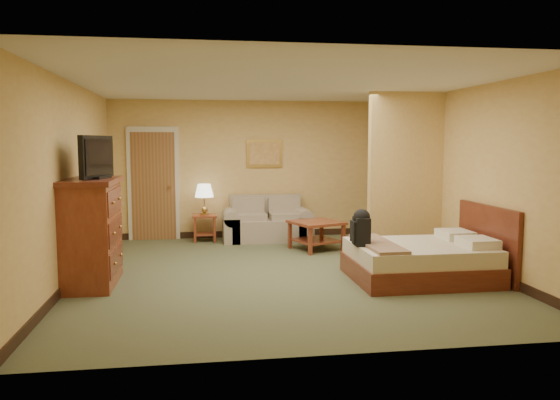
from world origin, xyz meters
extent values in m
plane|color=#4F5436|center=(0.00, 0.00, 0.00)|extent=(6.00, 6.00, 0.00)
plane|color=white|center=(0.00, 0.00, 2.60)|extent=(6.00, 6.00, 0.00)
cube|color=tan|center=(0.00, 3.00, 1.30)|extent=(5.50, 0.02, 2.60)
cube|color=tan|center=(-2.75, 0.00, 1.30)|extent=(0.02, 6.00, 2.60)
cube|color=tan|center=(2.75, 0.00, 1.30)|extent=(0.02, 6.00, 2.60)
cube|color=tan|center=(2.15, 0.93, 1.30)|extent=(1.20, 0.15, 2.60)
cube|color=beige|center=(-1.95, 2.97, 1.05)|extent=(0.94, 0.06, 2.10)
cube|color=brown|center=(-1.95, 2.96, 1.00)|extent=(0.80, 0.04, 2.00)
cylinder|color=#B38A42|center=(-1.65, 2.90, 1.00)|extent=(0.04, 0.12, 0.04)
cube|color=black|center=(0.00, 2.99, 0.06)|extent=(5.50, 0.02, 0.12)
cube|color=gray|center=(0.13, 2.52, 0.20)|extent=(1.35, 0.72, 0.40)
cube|color=gray|center=(0.13, 2.84, 0.62)|extent=(1.35, 0.17, 0.42)
cube|color=gray|center=(-0.54, 2.52, 0.23)|extent=(0.29, 0.72, 0.45)
cube|color=gray|center=(0.80, 2.52, 0.23)|extent=(0.29, 0.72, 0.45)
cube|color=maroon|center=(-1.02, 2.65, 0.47)|extent=(0.44, 0.44, 0.04)
cube|color=maroon|center=(-1.02, 2.65, 0.13)|extent=(0.37, 0.37, 0.03)
cube|color=maroon|center=(-1.20, 2.47, 0.23)|extent=(0.04, 0.04, 0.45)
cube|color=maroon|center=(-0.84, 2.47, 0.23)|extent=(0.04, 0.04, 0.45)
cube|color=maroon|center=(-1.20, 2.83, 0.23)|extent=(0.04, 0.04, 0.45)
cube|color=maroon|center=(-0.84, 2.83, 0.23)|extent=(0.04, 0.04, 0.45)
cylinder|color=#B38A42|center=(-1.02, 2.65, 0.51)|extent=(0.17, 0.17, 0.04)
cylinder|color=#B38A42|center=(-1.02, 2.65, 0.73)|extent=(0.02, 0.02, 0.29)
cone|color=white|center=(-1.02, 2.65, 0.94)|extent=(0.34, 0.34, 0.24)
cube|color=maroon|center=(0.83, 1.53, 0.47)|extent=(0.98, 0.98, 0.04)
cube|color=maroon|center=(0.83, 1.53, 0.16)|extent=(0.84, 0.84, 0.03)
cube|color=maroon|center=(0.51, 1.20, 0.23)|extent=(0.05, 0.05, 0.46)
cube|color=maroon|center=(1.16, 1.86, 0.23)|extent=(0.05, 0.05, 0.46)
cube|color=#B78E3F|center=(0.13, 2.98, 1.60)|extent=(0.69, 0.03, 0.53)
cube|color=#B97339|center=(0.13, 2.96, 1.60)|extent=(0.57, 0.02, 0.42)
cube|color=maroon|center=(-2.48, -0.28, 0.65)|extent=(0.59, 1.18, 1.29)
cube|color=#551F13|center=(-2.48, -0.28, 1.32)|extent=(0.67, 1.27, 0.06)
cube|color=black|center=(-2.38, -0.28, 1.37)|extent=(0.31, 0.43, 0.03)
cube|color=black|center=(-2.38, -0.28, 1.63)|extent=(0.27, 0.87, 0.53)
cube|color=#551F13|center=(1.75, -0.64, 0.13)|extent=(1.77, 1.42, 0.27)
cube|color=beige|center=(1.75, -0.64, 0.37)|extent=(1.72, 1.36, 0.21)
cube|color=#551F13|center=(2.71, -0.64, 0.49)|extent=(0.06, 1.51, 0.97)
cube|color=white|center=(2.40, -0.95, 0.53)|extent=(0.40, 0.49, 0.12)
cube|color=white|center=(2.40, -0.33, 0.53)|extent=(0.40, 0.49, 0.12)
cube|color=#866349|center=(1.17, -0.64, 0.50)|extent=(0.40, 1.33, 0.04)
cube|color=black|center=(0.96, -0.62, 0.66)|extent=(0.20, 0.28, 0.37)
sphere|color=black|center=(0.96, -0.62, 0.84)|extent=(0.22, 0.22, 0.22)
camera|label=1|loc=(-1.12, -7.38, 1.80)|focal=35.00mm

